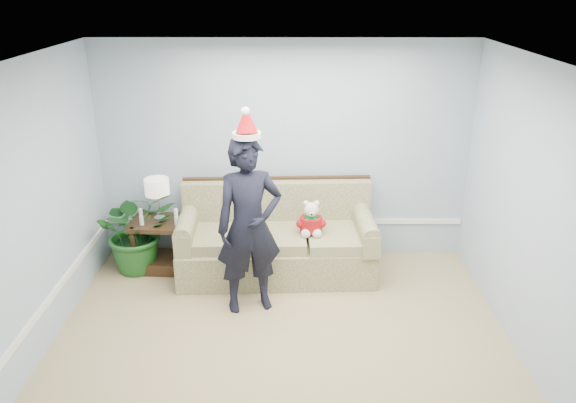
# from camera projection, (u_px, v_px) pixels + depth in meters

# --- Properties ---
(room_shell) EXTENTS (4.54, 5.04, 2.74)m
(room_shell) POSITION_uv_depth(u_px,v_px,m) (280.00, 243.00, 4.48)
(room_shell) COLOR tan
(room_shell) RESTS_ON ground
(wainscot_trim) EXTENTS (4.49, 4.99, 0.06)m
(wainscot_trim) POSITION_uv_depth(u_px,v_px,m) (171.00, 271.00, 5.91)
(wainscot_trim) COLOR white
(wainscot_trim) RESTS_ON room_shell
(sofa) EXTENTS (2.32, 1.08, 1.07)m
(sofa) POSITION_uv_depth(u_px,v_px,m) (276.00, 242.00, 6.72)
(sofa) COLOR #4E5B2B
(sofa) RESTS_ON room_shell
(side_table) EXTENTS (0.68, 0.58, 0.63)m
(side_table) POSITION_uv_depth(u_px,v_px,m) (161.00, 250.00, 6.83)
(side_table) COLOR #3C2716
(side_table) RESTS_ON room_shell
(table_lamp) EXTENTS (0.29, 0.29, 0.51)m
(table_lamp) POSITION_uv_depth(u_px,v_px,m) (157.00, 189.00, 6.59)
(table_lamp) COLOR silver
(table_lamp) RESTS_ON side_table
(candle_pair) EXTENTS (0.46, 0.05, 0.20)m
(candle_pair) POSITION_uv_depth(u_px,v_px,m) (159.00, 218.00, 6.54)
(candle_pair) COLOR silver
(candle_pair) RESTS_ON side_table
(houseplant) EXTENTS (1.19, 1.14, 1.04)m
(houseplant) POSITION_uv_depth(u_px,v_px,m) (137.00, 230.00, 6.71)
(houseplant) COLOR #1C5820
(houseplant) RESTS_ON room_shell
(man) EXTENTS (0.79, 0.63, 1.90)m
(man) POSITION_uv_depth(u_px,v_px,m) (249.00, 226.00, 5.76)
(man) COLOR black
(man) RESTS_ON room_shell
(santa_hat) EXTENTS (0.30, 0.34, 0.33)m
(santa_hat) POSITION_uv_depth(u_px,v_px,m) (246.00, 123.00, 5.38)
(santa_hat) COLOR white
(santa_hat) RESTS_ON man
(teddy_bear) EXTENTS (0.26, 0.29, 0.42)m
(teddy_bear) POSITION_uv_depth(u_px,v_px,m) (311.00, 222.00, 6.45)
(teddy_bear) COLOR white
(teddy_bear) RESTS_ON sofa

